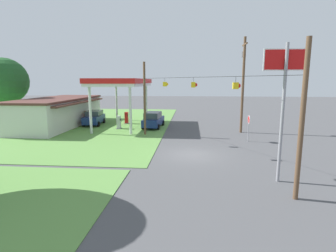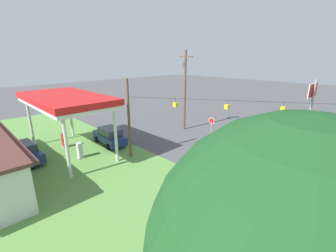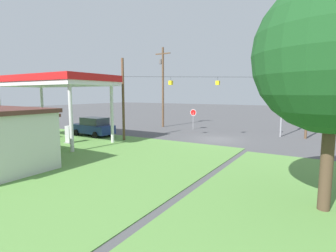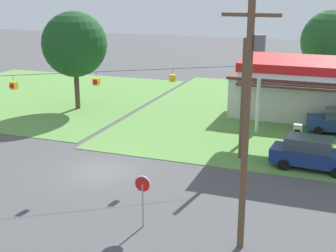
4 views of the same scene
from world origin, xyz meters
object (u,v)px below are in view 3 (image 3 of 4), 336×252
object	(u,v)px
stop_sign_roadside	(193,115)
utility_pole_main	(163,83)
car_at_pumps_rear	(5,137)
stop_sign_overhead	(283,82)
fuel_pump_near	(69,135)
car_at_pumps_front	(93,127)
gas_station_canopy	(52,82)
tree_west_verge	(335,55)
fuel_pump_far	(42,132)

from	to	relation	value
stop_sign_roadside	utility_pole_main	distance (m)	6.04
car_at_pumps_rear	stop_sign_overhead	distance (m)	25.77
stop_sign_overhead	car_at_pumps_rear	bearing A→B (deg)	44.10
car_at_pumps_rear	stop_sign_roadside	distance (m)	19.85
fuel_pump_near	car_at_pumps_front	size ratio (longest dim) A/B	0.31
gas_station_canopy	car_at_pumps_front	bearing A→B (deg)	-100.06
car_at_pumps_rear	tree_west_verge	world-z (taller)	tree_west_verge
stop_sign_overhead	utility_pole_main	distance (m)	14.65
fuel_pump_near	car_at_pumps_front	world-z (taller)	car_at_pumps_front
gas_station_canopy	fuel_pump_near	world-z (taller)	gas_station_canopy
fuel_pump_far	fuel_pump_near	bearing A→B (deg)	180.00
car_at_pumps_front	stop_sign_roadside	bearing A→B (deg)	-119.05
car_at_pumps_front	stop_sign_roadside	world-z (taller)	stop_sign_roadside
car_at_pumps_front	stop_sign_overhead	size ratio (longest dim) A/B	0.65
tree_west_verge	car_at_pumps_rear	bearing A→B (deg)	0.21
stop_sign_roadside	car_at_pumps_rear	bearing A→B (deg)	-114.21
gas_station_canopy	fuel_pump_far	distance (m)	5.09
car_at_pumps_front	utility_pole_main	xyz separation A→B (m)	(-2.10, -10.21, 4.77)
car_at_pumps_front	stop_sign_overhead	xyz separation A→B (m)	(-16.74, -9.60, 4.56)
stop_sign_overhead	utility_pole_main	world-z (taller)	utility_pole_main
fuel_pump_near	car_at_pumps_rear	distance (m)	4.85
gas_station_canopy	stop_sign_roadside	bearing A→B (deg)	-117.69
car_at_pumps_front	car_at_pumps_rear	bearing A→B (deg)	84.19
car_at_pumps_front	car_at_pumps_rear	size ratio (longest dim) A/B	1.06
car_at_pumps_rear	stop_sign_overhead	bearing A→B (deg)	39.46
fuel_pump_far	car_at_pumps_front	xyz separation A→B (m)	(-2.64, -4.01, 0.25)
tree_west_verge	gas_station_canopy	bearing A→B (deg)	-10.39
stop_sign_roadside	car_at_pumps_front	bearing A→B (deg)	-123.58
car_at_pumps_rear	tree_west_verge	bearing A→B (deg)	-4.43
car_at_pumps_rear	utility_pole_main	world-z (taller)	utility_pole_main
car_at_pumps_rear	stop_sign_roadside	size ratio (longest dim) A/B	1.90
gas_station_canopy	fuel_pump_near	bearing A→B (deg)	-179.95
fuel_pump_near	fuel_pump_far	size ratio (longest dim) A/B	1.00
fuel_pump_near	utility_pole_main	xyz separation A→B (m)	(-0.88, -14.23, 5.02)
stop_sign_roadside	utility_pole_main	world-z (taller)	utility_pole_main
fuel_pump_near	utility_pole_main	size ratio (longest dim) A/B	0.15
utility_pole_main	car_at_pumps_front	bearing A→B (deg)	78.36
stop_sign_roadside	stop_sign_overhead	distance (m)	10.75
gas_station_canopy	car_at_pumps_front	world-z (taller)	gas_station_canopy
fuel_pump_near	utility_pole_main	world-z (taller)	utility_pole_main
utility_pole_main	fuel_pump_near	bearing A→B (deg)	86.45
gas_station_canopy	car_at_pumps_rear	bearing A→B (deg)	79.39
tree_west_verge	stop_sign_overhead	bearing A→B (deg)	-77.00
utility_pole_main	tree_west_verge	size ratio (longest dim) A/B	1.20
gas_station_canopy	fuel_pump_near	distance (m)	5.09
car_at_pumps_front	gas_station_canopy	bearing A→B (deg)	84.47
gas_station_canopy	stop_sign_roadside	world-z (taller)	gas_station_canopy
fuel_pump_near	tree_west_verge	world-z (taller)	tree_west_verge
car_at_pumps_rear	fuel_pump_near	bearing A→B (deg)	51.66
car_at_pumps_rear	tree_west_verge	distance (m)	22.78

